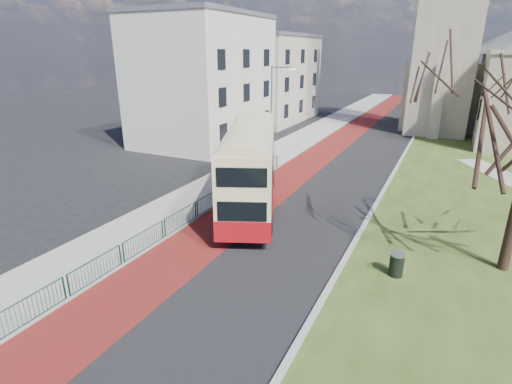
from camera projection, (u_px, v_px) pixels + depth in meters
The scene contains 13 objects.
ground at pixel (203, 259), 18.90m from camera, with size 160.00×160.00×0.00m, color black.
road_carriageway at pixel (342, 162), 35.20m from camera, with size 9.00×120.00×0.01m, color black.
bus_lane at pixel (313, 159), 36.32m from camera, with size 3.40×120.00×0.01m, color #591414.
pavement_west at pixel (274, 154), 37.88m from camera, with size 4.00×120.00×0.12m, color gray.
kerb_west at pixel (294, 156), 37.05m from camera, with size 0.25×120.00×0.13m, color #999993.
kerb_east at pixel (400, 162), 34.97m from camera, with size 0.25×80.00×0.13m, color #999993.
pedestrian_railing at pixel (197, 210), 23.32m from camera, with size 0.07×24.00×1.12m.
gothic_church at pixel (500, 12), 41.45m from camera, with size 16.38×18.00×40.00m.
street_block_near at pixel (203, 79), 41.13m from camera, with size 10.30×14.30×13.00m.
street_block_far at pixel (267, 78), 54.92m from camera, with size 10.30×16.30×11.50m.
streetlamp at pixel (273, 109), 34.39m from camera, with size 2.13×0.18×8.00m.
bus at pixel (250, 164), 24.14m from camera, with size 7.21×12.07×4.99m.
litter_bin at pixel (397, 264), 17.32m from camera, with size 0.72×0.72×1.06m.
Camera 1 is at (9.63, -13.92, 9.35)m, focal length 28.00 mm.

